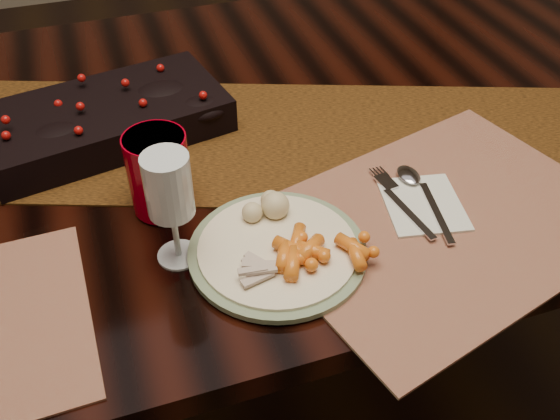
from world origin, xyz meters
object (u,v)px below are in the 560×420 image
object	(u,v)px
placemat_main	(442,220)
wine_glass	(172,210)
dining_table	(253,269)
napkin	(423,204)
mashed_potatoes	(263,204)
red_cup	(159,173)
centerpiece	(104,114)
baby_carrots	(319,251)
dinner_plate	(277,250)
turkey_shreds	(255,267)

from	to	relation	value
placemat_main	wine_glass	bearing A→B (deg)	156.69
dining_table	napkin	size ratio (longest dim) A/B	14.10
mashed_potatoes	dining_table	bearing A→B (deg)	79.06
mashed_potatoes	red_cup	bearing A→B (deg)	146.14
dining_table	placemat_main	bearing A→B (deg)	-59.64
centerpiece	baby_carrots	size ratio (longest dim) A/B	3.49
centerpiece	red_cup	bearing A→B (deg)	-75.50
wine_glass	baby_carrots	bearing A→B (deg)	-24.21
baby_carrots	mashed_potatoes	bearing A→B (deg)	114.94
baby_carrots	mashed_potatoes	size ratio (longest dim) A/B	1.37
dinner_plate	red_cup	xyz separation A→B (m)	(-0.13, 0.15, 0.05)
mashed_potatoes	placemat_main	bearing A→B (deg)	-16.26
dinner_plate	napkin	size ratio (longest dim) A/B	1.89
napkin	red_cup	world-z (taller)	red_cup
dining_table	mashed_potatoes	distance (m)	0.50
napkin	dinner_plate	bearing A→B (deg)	-162.62
dining_table	red_cup	bearing A→B (deg)	-134.86
dining_table	wine_glass	bearing A→B (deg)	-121.99
placemat_main	wine_glass	xyz separation A→B (m)	(-0.37, 0.05, 0.08)
baby_carrots	red_cup	bearing A→B (deg)	133.25
dining_table	turkey_shreds	size ratio (longest dim) A/B	23.73
centerpiece	dinner_plate	world-z (taller)	centerpiece
baby_carrots	centerpiece	bearing A→B (deg)	119.81
baby_carrots	dining_table	bearing A→B (deg)	89.17
centerpiece	wine_glass	size ratio (longest dim) A/B	2.34
baby_carrots	turkey_shreds	xyz separation A→B (m)	(-0.09, -0.00, -0.00)
placemat_main	turkey_shreds	bearing A→B (deg)	169.75
baby_carrots	red_cup	world-z (taller)	red_cup
dining_table	dinner_plate	distance (m)	0.51
baby_carrots	placemat_main	bearing A→B (deg)	7.34
dining_table	mashed_potatoes	bearing A→B (deg)	-100.94
baby_carrots	wine_glass	distance (m)	0.20
baby_carrots	mashed_potatoes	world-z (taller)	mashed_potatoes
napkin	centerpiece	bearing A→B (deg)	152.08
centerpiece	placemat_main	xyz separation A→B (m)	(0.43, -0.37, -0.04)
dining_table	napkin	distance (m)	0.52
wine_glass	napkin	bearing A→B (deg)	-2.55
red_cup	centerpiece	bearing A→B (deg)	104.50
napkin	baby_carrots	bearing A→B (deg)	-151.03
mashed_potatoes	napkin	size ratio (longest dim) A/B	0.64
dinner_plate	wine_glass	xyz separation A→B (m)	(-0.13, 0.04, 0.07)
placemat_main	wine_glass	size ratio (longest dim) A/B	2.98
placemat_main	baby_carrots	bearing A→B (deg)	171.86
dinner_plate	wine_glass	distance (m)	0.15
dining_table	baby_carrots	distance (m)	0.54
dining_table	centerpiece	bearing A→B (deg)	171.21
placemat_main	turkey_shreds	world-z (taller)	turkey_shreds
placemat_main	turkey_shreds	xyz separation A→B (m)	(-0.29, -0.03, 0.03)
centerpiece	baby_carrots	distance (m)	0.46
dinner_plate	mashed_potatoes	bearing A→B (deg)	90.33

